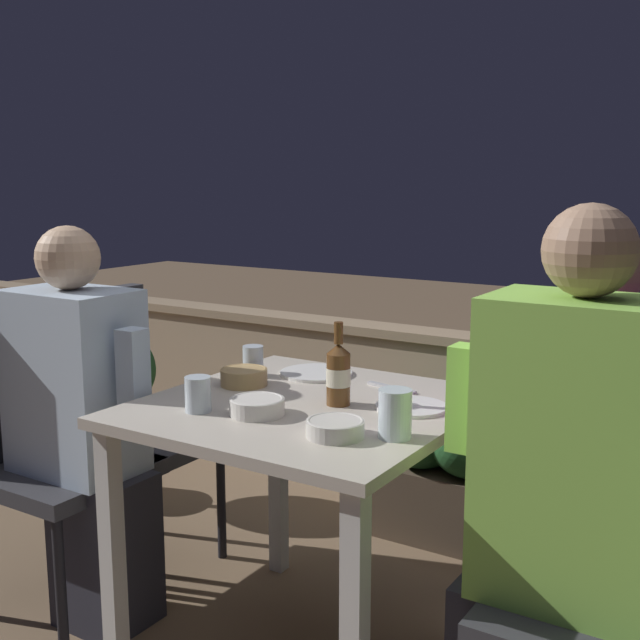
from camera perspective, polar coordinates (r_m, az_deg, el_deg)
parapet_wall at (r=3.50m, az=11.68°, el=-6.81°), size 9.00×0.18×0.71m
dining_table at (r=2.23m, az=-0.90°, el=-8.62°), size 0.84×0.86×0.76m
planter_hedge at (r=3.11m, az=11.01°, el=-9.74°), size 0.71×0.47×0.57m
chair_left_near at (r=2.72m, az=-19.33°, el=-7.25°), size 0.47×0.46×0.97m
person_blue_shirt at (r=2.55m, az=-16.38°, el=-7.29°), size 0.47×0.26×1.23m
chair_left_far at (r=2.92m, az=-14.40°, el=-5.79°), size 0.47×0.46×0.97m
person_green_blouse at (r=1.83m, az=16.64°, el=-12.83°), size 0.48×0.26×1.32m
person_purple_stripe at (r=2.12m, az=17.77°, el=-10.86°), size 0.52×0.26×1.25m
beer_bottle at (r=2.16m, az=1.31°, el=-3.82°), size 0.07×0.07×0.23m
plate_0 at (r=2.50m, az=-0.27°, el=-3.79°), size 0.23×0.23×0.01m
plate_1 at (r=2.16m, az=6.54°, el=-6.16°), size 0.19×0.19×0.01m
bowl_0 at (r=2.09m, az=-4.50°, el=-6.06°), size 0.14×0.14×0.05m
bowl_1 at (r=1.92m, az=1.09°, el=-7.62°), size 0.14×0.14×0.04m
bowl_2 at (r=2.38m, az=-5.43°, el=-3.97°), size 0.14×0.14×0.05m
glass_cup_0 at (r=2.13m, az=-8.67°, el=-5.24°), size 0.07×0.07×0.09m
glass_cup_1 at (r=2.49m, az=-4.78°, el=-2.91°), size 0.06×0.06×0.09m
glass_cup_2 at (r=1.90m, az=5.36°, el=-6.65°), size 0.08×0.08×0.12m
fork_0 at (r=2.35m, az=5.10°, el=-4.81°), size 0.17×0.05×0.01m
potted_plant at (r=3.54m, az=-14.78°, el=-5.14°), size 0.40×0.40×0.74m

